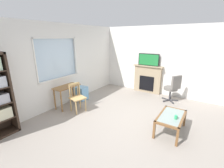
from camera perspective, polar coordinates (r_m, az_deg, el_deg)
The scene contains 11 objects.
ground at distance 4.38m, azimuth 5.68°, elevation -14.34°, with size 6.58×6.07×0.02m, color #9E9389.
wall_back_with_window at distance 5.48m, azimuth -18.10°, elevation 6.28°, with size 5.58×0.15×2.70m.
wall_right at distance 6.48m, azimuth 17.99°, elevation 8.11°, with size 0.12×5.27×2.70m, color silver.
desk_under_window at distance 5.29m, azimuth -16.41°, elevation -2.13°, with size 0.87×0.42×0.73m.
wooden_chair at distance 4.93m, azimuth -12.83°, elevation -4.81°, with size 0.50×0.48×0.90m.
plastic_drawer_unit at distance 5.88m, azimuth -11.29°, elevation -3.35°, with size 0.35×0.40×0.50m, color #72ADDB.
fireplace at distance 6.63m, azimuth 13.03°, elevation 1.85°, with size 0.26×1.22×1.15m.
tv at distance 6.46m, azimuth 13.45°, elevation 8.78°, with size 0.06×0.86×0.48m.
office_chair at distance 5.89m, azimuth 21.62°, elevation -1.08°, with size 0.61×0.62×1.00m.
coffee_table at distance 4.09m, azimuth 21.13°, elevation -11.69°, with size 1.00×0.55×0.45m.
sippy_cup at distance 3.92m, azimuth 22.67°, elevation -11.29°, with size 0.07×0.07×0.09m, color #33B770.
Camera 1 is at (-3.34, -1.69, 2.27)m, focal length 24.61 mm.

